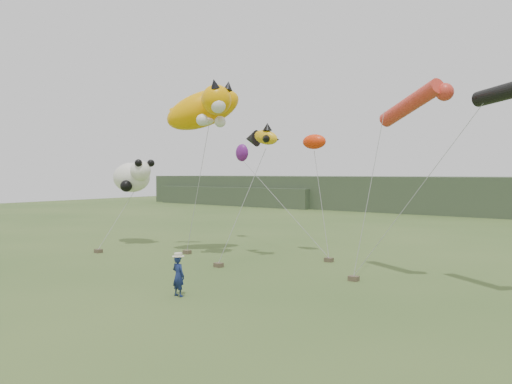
% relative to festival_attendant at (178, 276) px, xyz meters
% --- Properties ---
extents(ground, '(120.00, 120.00, 0.00)m').
position_rel_festival_attendant_xyz_m(ground, '(-0.85, 0.84, -0.74)').
color(ground, '#385123').
rests_on(ground, ground).
extents(headland, '(90.00, 13.00, 4.00)m').
position_rel_festival_attendant_xyz_m(headland, '(-3.96, 45.53, 1.19)').
color(headland, '#2D3D28').
rests_on(headland, ground).
extents(festival_attendant, '(0.55, 0.37, 1.47)m').
position_rel_festival_attendant_xyz_m(festival_attendant, '(0.00, 0.00, 0.00)').
color(festival_attendant, navy).
rests_on(festival_attendant, ground).
extents(sandbag_anchors, '(14.89, 5.49, 0.20)m').
position_rel_festival_attendant_xyz_m(sandbag_anchors, '(-2.95, 6.33, -0.64)').
color(sandbag_anchors, brown).
rests_on(sandbag_anchors, ground).
extents(cat_kite, '(5.51, 4.56, 3.24)m').
position_rel_festival_attendant_xyz_m(cat_kite, '(-5.48, 7.41, 7.18)').
color(cat_kite, '#EB9D00').
rests_on(cat_kite, ground).
extents(fish_kite, '(2.28, 1.50, 1.23)m').
position_rel_festival_attendant_xyz_m(fish_kite, '(-2.43, 8.24, 5.52)').
color(fish_kite, gold).
rests_on(fish_kite, ground).
extents(tube_kites, '(7.35, 3.25, 1.61)m').
position_rel_festival_attendant_xyz_m(tube_kites, '(7.41, 7.57, 6.61)').
color(tube_kites, black).
rests_on(tube_kites, ground).
extents(panda_kite, '(3.25, 2.10, 2.02)m').
position_rel_festival_attendant_xyz_m(panda_kite, '(-11.87, 7.66, 3.45)').
color(panda_kite, white).
rests_on(panda_kite, ground).
extents(misc_kites, '(7.94, 2.92, 1.33)m').
position_rel_festival_attendant_xyz_m(misc_kites, '(-3.88, 12.09, 5.22)').
color(misc_kites, '#F0330A').
rests_on(misc_kites, ground).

